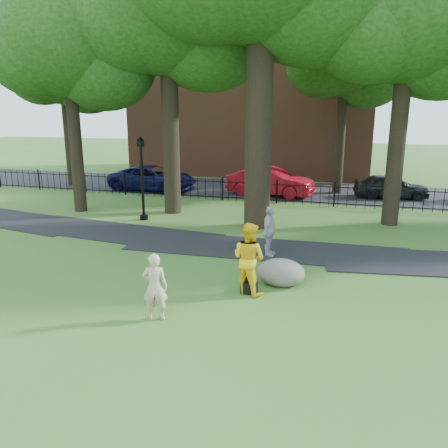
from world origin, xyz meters
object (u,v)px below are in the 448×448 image
(lamppost, at_px, (142,180))
(red_sedan, at_px, (270,182))
(man, at_px, (249,258))
(woman, at_px, (155,287))
(boulder, at_px, (281,271))

(lamppost, xyz_separation_m, red_sedan, (4.47, 7.38, -1.00))
(man, distance_m, lamppost, 9.34)
(woman, height_order, lamppost, lamppost)
(man, bearing_deg, lamppost, -22.63)
(woman, xyz_separation_m, red_sedan, (-0.22, 16.22, 0.01))
(woman, distance_m, red_sedan, 16.22)
(man, height_order, boulder, man)
(man, xyz_separation_m, lamppost, (-6.45, 6.71, 0.84))
(man, distance_m, boulder, 1.29)
(boulder, bearing_deg, man, -131.09)
(lamppost, height_order, red_sedan, lamppost)
(lamppost, bearing_deg, man, -32.39)
(boulder, relative_size, lamppost, 0.36)
(man, bearing_deg, boulder, -107.60)
(man, bearing_deg, woman, 74.09)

